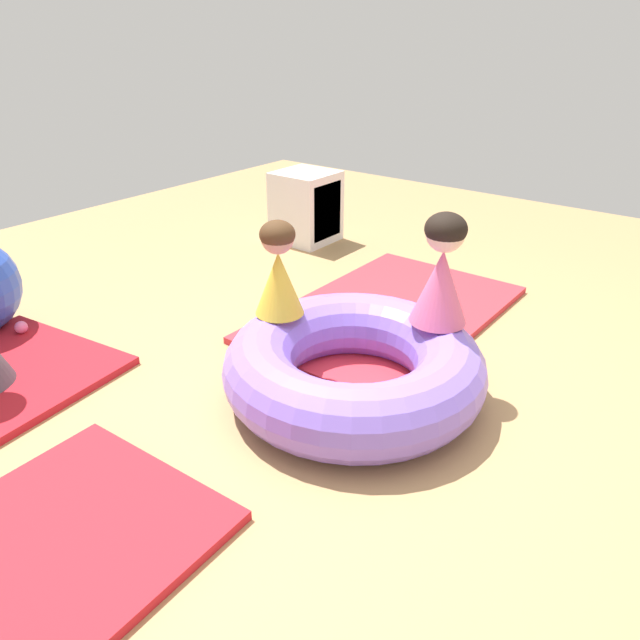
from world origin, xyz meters
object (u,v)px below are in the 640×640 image
Objects in this scene: play_ball_orange at (416,338)px; storage_cube at (308,207)px; inflatable_cushion at (354,367)px; child_in_pink at (442,270)px; play_ball_pink at (21,327)px; child_in_yellow at (279,269)px.

play_ball_orange is 1.98m from storage_cube.
child_in_pink is at bearing -31.66° from inflatable_cushion.
child_in_yellow is at bearing -65.11° from play_ball_pink.
child_in_yellow reaches higher than play_ball_orange.
child_in_yellow is (-0.39, 0.66, -0.03)m from child_in_pink.
inflatable_cushion reaches higher than play_ball_orange.
play_ball_pink is at bearing 123.69° from play_ball_orange.
play_ball_orange is (0.56, -0.03, -0.08)m from inflatable_cushion.
inflatable_cushion is 2.62× the size of child_in_yellow.
inflatable_cushion is 12.47× the size of play_ball_orange.
inflatable_cushion is 0.58m from child_in_yellow.
play_ball_pink is 0.13× the size of storage_cube.
child_in_yellow is 6.63× the size of play_ball_pink.
child_in_yellow reaches higher than storage_cube.
child_in_yellow is 4.76× the size of play_ball_orange.
storage_cube reaches higher than play_ball_pink.
child_in_pink reaches higher than play_ball_orange.
child_in_yellow is at bearing -170.69° from child_in_pink.
inflatable_cushion is 17.37× the size of play_ball_pink.
child_in_yellow is 1.59m from play_ball_pink.
play_ball_pink is at bearing 174.97° from storage_cube.
child_in_yellow is 0.87m from play_ball_orange.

